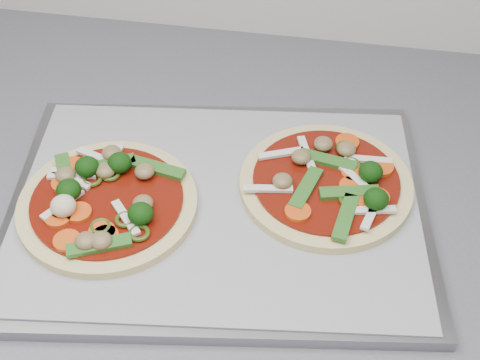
# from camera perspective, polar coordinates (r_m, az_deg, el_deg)

# --- Properties ---
(countertop) EXTENTS (3.60, 0.60, 0.04)m
(countertop) POSITION_cam_1_polar(r_m,az_deg,el_deg) (0.69, 0.97, -2.66)
(countertop) COLOR slate
(countertop) RESTS_ON base_cabinet
(baking_tray) EXTENTS (0.45, 0.36, 0.01)m
(baking_tray) POSITION_cam_1_polar(r_m,az_deg,el_deg) (0.66, -1.89, -2.38)
(baking_tray) COLOR gray
(baking_tray) RESTS_ON countertop
(parchment) EXTENTS (0.42, 0.33, 0.00)m
(parchment) POSITION_cam_1_polar(r_m,az_deg,el_deg) (0.65, -1.90, -1.93)
(parchment) COLOR #A4A4AA
(parchment) RESTS_ON baking_tray
(pizza_left) EXTENTS (0.20, 0.20, 0.03)m
(pizza_left) POSITION_cam_1_polar(r_m,az_deg,el_deg) (0.65, -11.45, -1.69)
(pizza_left) COLOR #D3BD7E
(pizza_left) RESTS_ON parchment
(pizza_right) EXTENTS (0.18, 0.18, 0.03)m
(pizza_right) POSITION_cam_1_polar(r_m,az_deg,el_deg) (0.67, 7.63, -0.17)
(pizza_right) COLOR #D3BD7E
(pizza_right) RESTS_ON parchment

